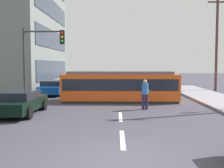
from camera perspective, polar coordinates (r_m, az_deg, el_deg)
The scene contains 12 objects.
ground_plane at distance 17.31m, azimuth 1.52°, elevation -4.27°, with size 120.00×120.00×0.00m, color #3F3D48.
lane_stripe_1 at distance 9.47m, azimuth 2.15°, elevation -11.31°, with size 0.16×2.40×0.01m, color silver.
lane_stripe_2 at distance 13.37m, azimuth 1.74°, elevation -6.75°, with size 0.16×2.40×0.01m, color silver.
lane_stripe_3 at distance 24.82m, azimuth 1.30°, elevation -1.71°, with size 0.16×2.40×0.01m, color silver.
lane_stripe_4 at distance 30.80m, azimuth 1.20°, elevation -0.58°, with size 0.16×2.40×0.01m, color silver.
streetcar_tram at distance 18.75m, azimuth 1.65°, elevation -0.36°, with size 7.70×2.60×2.05m.
city_bus at distance 24.14m, azimuth -1.83°, elevation 0.60°, with size 2.59×5.12×1.83m.
pedestrian_crossing at distance 15.51m, azimuth 6.83°, elevation -1.76°, with size 0.51×0.36×1.67m.
parked_sedan_mid at distance 14.71m, azimuth -18.61°, elevation -3.52°, with size 2.06×4.32×1.19m.
parked_sedan_far at distance 23.31m, azimuth -11.98°, elevation -0.65°, with size 2.01×4.58×1.19m.
traffic_light_mast at distance 17.68m, azimuth -14.46°, elevation 6.53°, with size 2.58×0.33×4.72m.
utility_pole_mid at distance 27.80m, azimuth 20.73°, elevation 8.13°, with size 1.80×0.24×8.83m.
Camera 1 is at (-0.22, -7.13, 2.52)m, focal length 44.45 mm.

